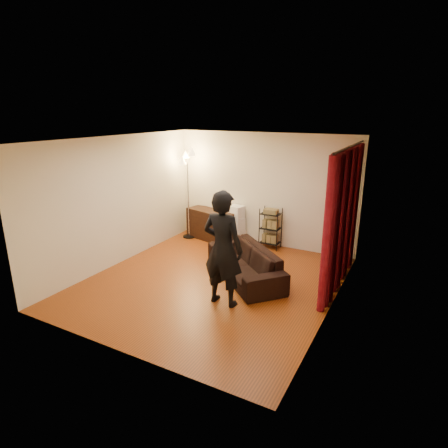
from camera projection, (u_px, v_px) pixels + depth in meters
The scene contains 14 objects.
floor at pixel (212, 281), 7.25m from camera, with size 5.00×5.00×0.00m, color #8F3B10.
ceiling at pixel (211, 139), 6.46m from camera, with size 5.00×5.00×0.00m, color white.
wall_back at pixel (264, 190), 8.96m from camera, with size 5.00×5.00×0.00m, color beige.
wall_front at pixel (113, 261), 4.75m from camera, with size 5.00×5.00×0.00m, color beige.
wall_left at pixel (119, 201), 7.88m from camera, with size 5.00×5.00×0.00m, color beige.
wall_right at pixel (336, 233), 5.84m from camera, with size 5.00×5.00×0.00m, color beige.
curtain_rod at pixel (351, 146), 6.47m from camera, with size 0.04×0.04×2.65m, color black.
curtain at pixel (343, 219), 6.86m from camera, with size 0.22×2.65×2.55m, color maroon, non-canonical shape.
sofa at pixel (245, 262), 7.36m from camera, with size 2.13×0.83×0.62m, color black.
person at pixel (223, 249), 6.17m from camera, with size 0.72×0.48×1.98m, color black.
media_cabinet at pixel (211, 225), 9.54m from camera, with size 1.30×0.49×0.76m, color black.
storage_boxes at pixel (236, 224), 9.35m from camera, with size 0.37×0.30×0.93m, color white, non-canonical shape.
wire_shelf at pixel (270, 228), 8.89m from camera, with size 0.45×0.31×0.98m, color black, non-canonical shape.
floor_lamp at pixel (188, 195), 9.48m from camera, with size 0.40×0.40×2.24m, color silver, non-canonical shape.
Camera 1 is at (3.33, -5.71, 3.18)m, focal length 30.00 mm.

